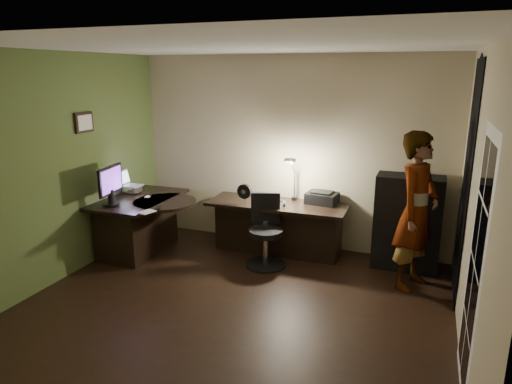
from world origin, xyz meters
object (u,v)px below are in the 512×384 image
(cabinet, at_px, (407,223))
(office_chair, at_px, (266,232))
(desk_left, at_px, (140,225))
(person, at_px, (417,211))
(desk_right, at_px, (277,228))
(monitor, at_px, (110,191))

(cabinet, bearing_deg, office_chair, -160.16)
(cabinet, relative_size, office_chair, 1.30)
(desk_left, relative_size, office_chair, 1.46)
(office_chair, distance_m, person, 1.86)
(desk_left, distance_m, desk_right, 1.90)
(person, bearing_deg, desk_right, 99.08)
(desk_right, bearing_deg, monitor, -150.88)
(office_chair, bearing_deg, desk_right, 70.91)
(office_chair, bearing_deg, desk_left, 165.05)
(desk_right, xyz_separation_m, monitor, (-1.90, -1.09, 0.63))
(desk_left, xyz_separation_m, monitor, (-0.11, -0.43, 0.59))
(cabinet, bearing_deg, desk_right, -175.94)
(desk_right, xyz_separation_m, person, (1.81, -0.40, 0.56))
(cabinet, distance_m, monitor, 3.82)
(desk_right, distance_m, cabinet, 1.73)
(desk_left, distance_m, cabinet, 3.58)
(desk_left, bearing_deg, cabinet, 11.89)
(monitor, distance_m, office_chair, 2.07)
(cabinet, bearing_deg, desk_left, -167.21)
(desk_left, distance_m, person, 3.64)
(monitor, xyz_separation_m, person, (3.71, 0.69, -0.07))
(cabinet, height_order, office_chair, cabinet)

